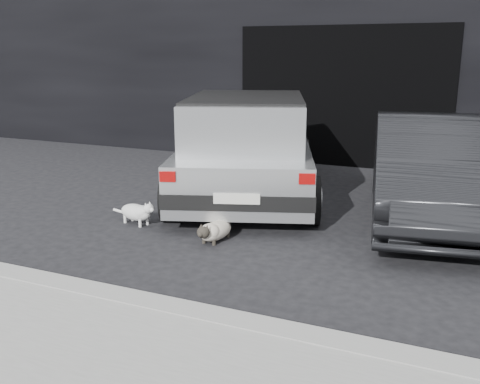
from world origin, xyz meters
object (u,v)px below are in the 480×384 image
at_px(cat_siamese, 214,231).
at_px(second_car, 430,168).
at_px(cat_white, 137,212).
at_px(silver_hatchback, 247,142).

bearing_deg(cat_siamese, second_car, -132.89).
relative_size(second_car, cat_white, 5.72).
xyz_separation_m(second_car, cat_white, (-3.33, -1.77, -0.50)).
distance_m(silver_hatchback, cat_white, 2.10).
height_order(silver_hatchback, cat_siamese, silver_hatchback).
distance_m(cat_siamese, cat_white, 1.18).
bearing_deg(cat_siamese, cat_white, -3.95).
relative_size(cat_siamese, cat_white, 1.14).
height_order(silver_hatchback, cat_white, silver_hatchback).
bearing_deg(second_car, cat_siamese, -147.69).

